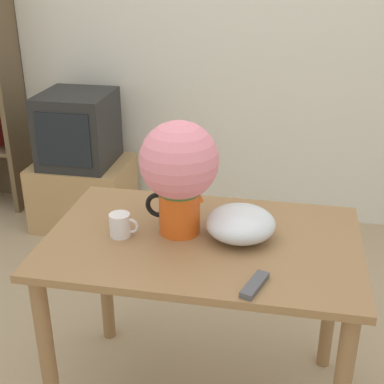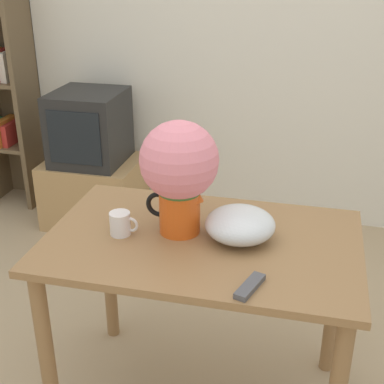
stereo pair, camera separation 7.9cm
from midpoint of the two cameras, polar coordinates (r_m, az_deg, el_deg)
name	(u,v)px [view 2 (the right image)]	position (r m, az deg, el deg)	size (l,w,h in m)	color
wall_back	(260,31)	(3.61, 7.95, 16.62)	(8.00, 0.05, 2.60)	silver
table	(202,268)	(2.08, 2.18, -8.11)	(1.17, 0.75, 0.79)	olive
flower_vase	(179,170)	(1.95, -0.22, 2.39)	(0.29, 0.29, 0.44)	#E05619
coffee_mug	(121,224)	(2.03, -6.50, -3.38)	(0.11, 0.08, 0.09)	white
white_bowl	(240,224)	(1.99, 6.28, -3.47)	(0.26, 0.26, 0.12)	silver
remote_control	(250,286)	(1.74, 7.51, -9.97)	(0.09, 0.16, 0.02)	#4C4C51
tv_stand	(95,191)	(3.82, -9.74, 0.12)	(0.64, 0.51, 0.46)	tan
tv_set	(89,127)	(3.65, -10.28, 6.81)	(0.45, 0.48, 0.48)	black
bookshelf	(4,86)	(4.12, -18.91, 10.65)	(0.38, 0.33, 1.63)	brown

